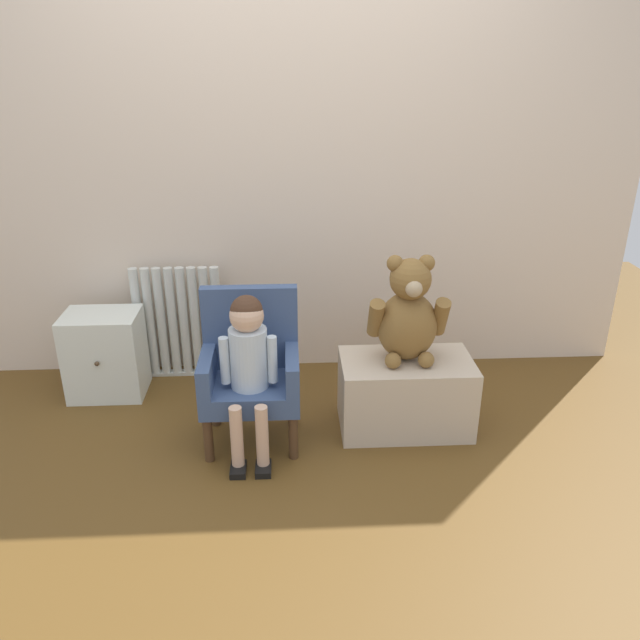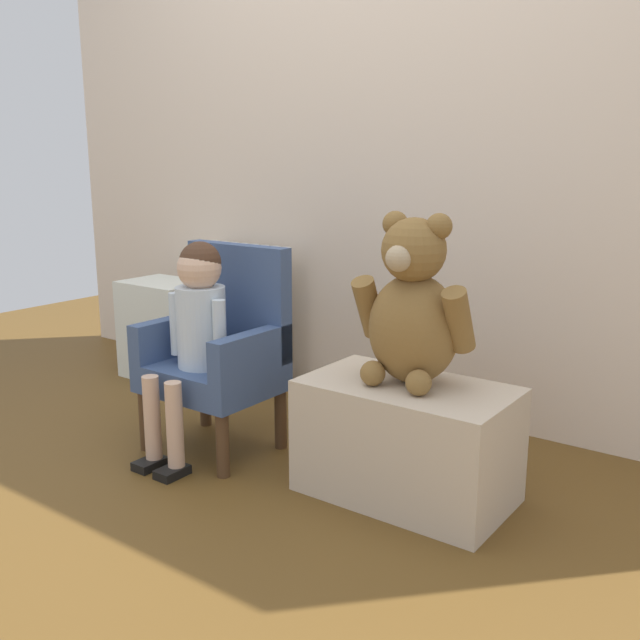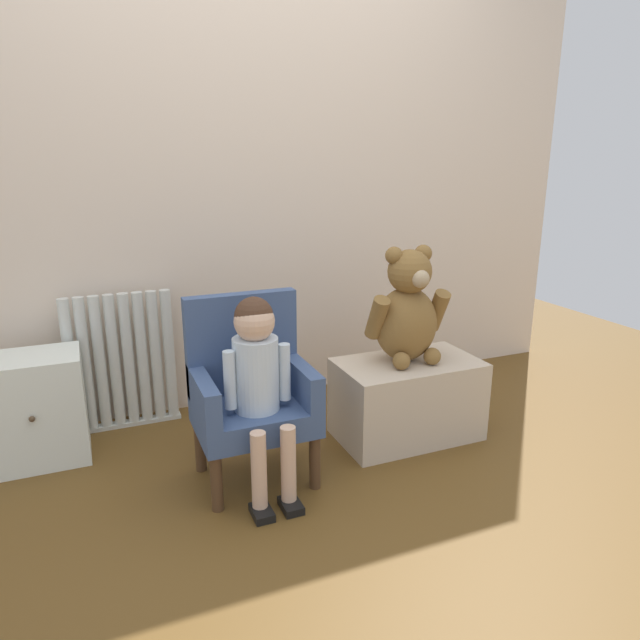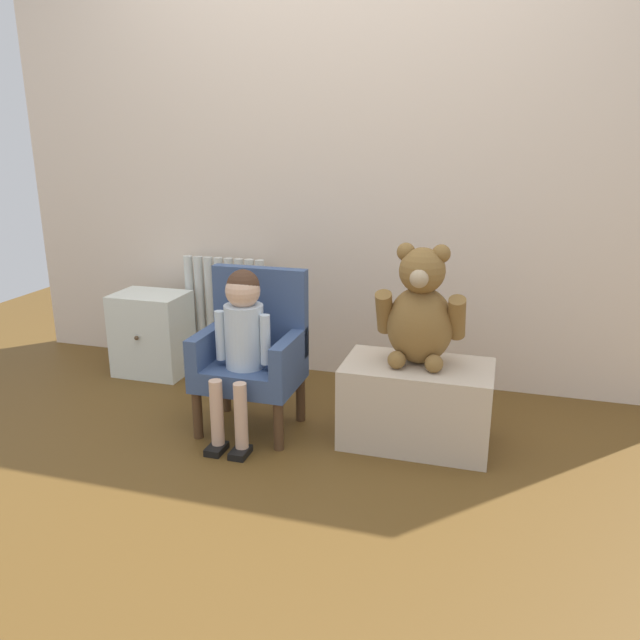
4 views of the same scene
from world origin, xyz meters
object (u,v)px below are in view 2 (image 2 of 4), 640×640
(small_dresser, at_px, (166,329))
(child_figure, at_px, (196,318))
(radiator, at_px, (250,314))
(child_armchair, at_px, (220,349))
(low_bench, at_px, (406,441))
(large_teddy_bear, at_px, (413,310))

(small_dresser, relative_size, child_figure, 0.61)
(radiator, relative_size, child_armchair, 0.89)
(radiator, bearing_deg, child_armchair, -55.93)
(child_armchair, relative_size, low_bench, 1.15)
(radiator, distance_m, large_teddy_bear, 1.33)
(child_figure, bearing_deg, large_teddy_bear, 13.63)
(child_figure, relative_size, low_bench, 1.19)
(small_dresser, bearing_deg, child_figure, -35.33)
(small_dresser, xyz_separation_m, child_armchair, (0.80, -0.45, 0.13))
(small_dresser, distance_m, large_teddy_bear, 1.62)
(child_armchair, distance_m, large_teddy_bear, 0.77)
(low_bench, bearing_deg, child_figure, -168.25)
(child_armchair, relative_size, child_figure, 0.96)
(child_armchair, height_order, low_bench, child_armchair)
(radiator, relative_size, small_dresser, 1.40)
(small_dresser, height_order, low_bench, small_dresser)
(child_figure, bearing_deg, child_armchair, 90.00)
(small_dresser, xyz_separation_m, child_figure, (0.80, -0.57, 0.26))
(low_bench, xyz_separation_m, large_teddy_bear, (-0.00, 0.02, 0.41))
(radiator, relative_size, large_teddy_bear, 1.26)
(child_figure, bearing_deg, small_dresser, 144.67)
(small_dresser, height_order, child_armchair, child_armchair)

